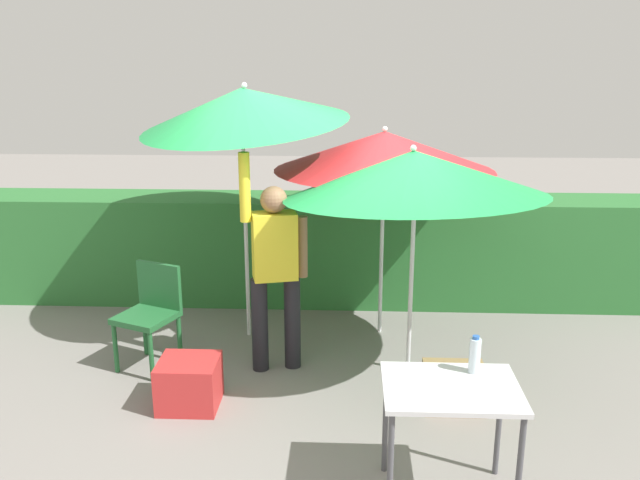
{
  "coord_description": "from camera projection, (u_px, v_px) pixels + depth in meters",
  "views": [
    {
      "loc": [
        0.24,
        -5.07,
        2.65
      ],
      "look_at": [
        0.0,
        0.3,
        1.1
      ],
      "focal_mm": 37.07,
      "sensor_mm": 36.0,
      "label": 1
    }
  ],
  "objects": [
    {
      "name": "hedge_row",
      "position": [
        326.0,
        249.0,
        7.16
      ],
      "size": [
        8.0,
        0.7,
        1.15
      ],
      "primitive_type": "cube",
      "color": "#2D7033",
      "rests_on": "ground_plane"
    },
    {
      "name": "umbrella_rainbow",
      "position": [
        243.0,
        107.0,
        5.78
      ],
      "size": [
        1.89,
        1.88,
        2.5
      ],
      "color": "silver",
      "rests_on": "ground_plane"
    },
    {
      "name": "person_vendor",
      "position": [
        275.0,
        265.0,
        5.47
      ],
      "size": [
        0.56,
        0.3,
        1.88
      ],
      "color": "black",
      "rests_on": "ground_plane"
    },
    {
      "name": "ground_plane",
      "position": [
        318.0,
        374.0,
        5.61
      ],
      "size": [
        24.0,
        24.0,
        0.0
      ],
      "primitive_type": "plane",
      "color": "gray"
    },
    {
      "name": "crate_cardboard",
      "position": [
        454.0,
        387.0,
        5.05
      ],
      "size": [
        0.46,
        0.33,
        0.33
      ],
      "primitive_type": "cube",
      "color": "#9E7A4C",
      "rests_on": "ground_plane"
    },
    {
      "name": "cooler_box",
      "position": [
        189.0,
        383.0,
        5.07
      ],
      "size": [
        0.45,
        0.42,
        0.38
      ],
      "primitive_type": "cube",
      "color": "red",
      "rests_on": "ground_plane"
    },
    {
      "name": "chair_plastic",
      "position": [
        151.0,
        309.0,
        5.66
      ],
      "size": [
        0.58,
        0.58,
        0.89
      ],
      "color": "#236633",
      "rests_on": "ground_plane"
    },
    {
      "name": "umbrella_yellow",
      "position": [
        384.0,
        151.0,
        5.98
      ],
      "size": [
        2.02,
        2.02,
        1.99
      ],
      "color": "silver",
      "rests_on": "ground_plane"
    },
    {
      "name": "folding_table",
      "position": [
        451.0,
        400.0,
        3.88
      ],
      "size": [
        0.8,
        0.6,
        0.76
      ],
      "color": "#4C4C51",
      "rests_on": "ground_plane"
    },
    {
      "name": "bottle_water",
      "position": [
        475.0,
        355.0,
        3.98
      ],
      "size": [
        0.07,
        0.07,
        0.24
      ],
      "color": "silver",
      "rests_on": "folding_table"
    },
    {
      "name": "umbrella_orange",
      "position": [
        414.0,
        174.0,
        5.19
      ],
      "size": [
        2.11,
        2.11,
        2.01
      ],
      "color": "silver",
      "rests_on": "ground_plane"
    }
  ]
}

